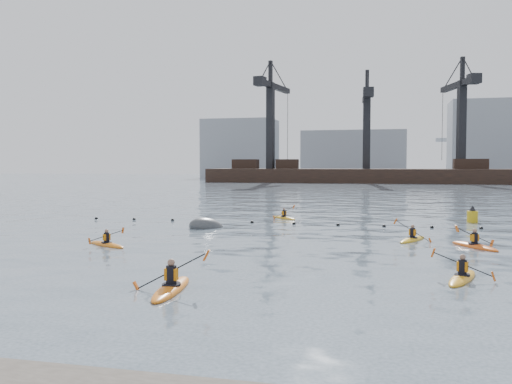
% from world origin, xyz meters
% --- Properties ---
extents(ground, '(400.00, 400.00, 0.00)m').
position_xyz_m(ground, '(0.00, 0.00, 0.00)').
color(ground, '#3E4F5A').
rests_on(ground, ground).
extents(float_line, '(33.24, 0.73, 0.24)m').
position_xyz_m(float_line, '(-0.50, 22.53, 0.03)').
color(float_line, black).
rests_on(float_line, ground).
extents(barge_pier, '(72.00, 19.30, 29.50)m').
position_xyz_m(barge_pier, '(-0.22, 110.00, 1.89)').
color(barge_pier, black).
rests_on(barge_pier, ground).
extents(skyline, '(141.00, 28.00, 22.00)m').
position_xyz_m(skyline, '(2.23, 150.27, 9.25)').
color(skyline, gray).
rests_on(skyline, ground).
extents(kayaker_0, '(2.57, 3.72, 1.50)m').
position_xyz_m(kayaker_0, '(-2.71, 2.24, 0.11)').
color(kayaker_0, orange).
rests_on(kayaker_0, ground).
extents(kayaker_1, '(2.13, 3.25, 1.16)m').
position_xyz_m(kayaker_1, '(6.71, 6.19, 0.10)').
color(kayaker_1, '#F1A31C').
rests_on(kayaker_1, ground).
extents(kayaker_2, '(2.85, 2.02, 0.96)m').
position_xyz_m(kayaker_2, '(-9.60, 10.59, 0.09)').
color(kayaker_2, orange).
rests_on(kayaker_2, ground).
extents(kayaker_3, '(2.01, 3.03, 1.25)m').
position_xyz_m(kayaker_3, '(5.49, 16.03, 0.09)').
color(kayaker_3, gold).
rests_on(kayaker_3, ground).
extents(kayaker_4, '(2.24, 3.16, 1.26)m').
position_xyz_m(kayaker_4, '(8.35, 14.27, 0.10)').
color(kayaker_4, '#E65915').
rests_on(kayaker_4, ground).
extents(kayaker_5, '(2.38, 2.41, 1.11)m').
position_xyz_m(kayaker_5, '(-3.37, 26.13, 0.09)').
color(kayaker_5, gold).
rests_on(kayaker_5, ground).
extents(mooring_buoy, '(2.91, 3.04, 1.75)m').
position_xyz_m(mooring_buoy, '(-7.18, 19.13, 0.00)').
color(mooring_buoy, '#404446').
rests_on(mooring_buoy, ground).
extents(nav_buoy, '(0.75, 0.75, 1.36)m').
position_xyz_m(nav_buoy, '(10.08, 26.61, 0.41)').
color(nav_buoy, '#BB8D12').
rests_on(nav_buoy, ground).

